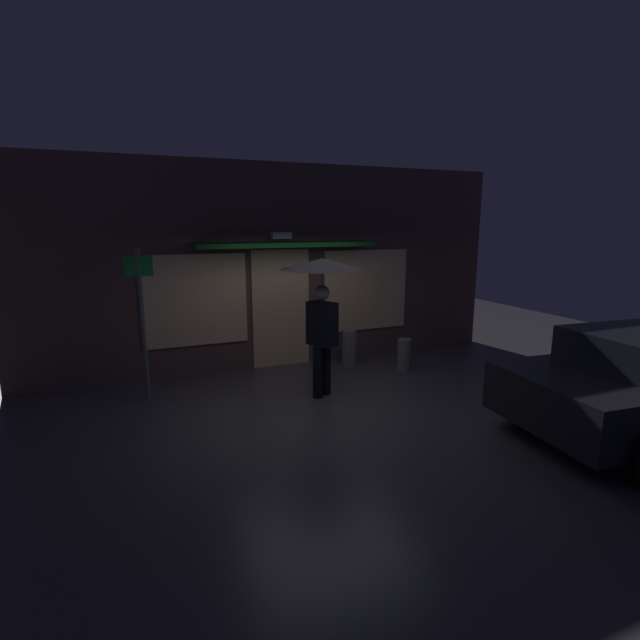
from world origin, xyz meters
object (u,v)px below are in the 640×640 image
Objects in this scene: sidewalk_bollard_2 at (404,355)px; sidewalk_bollard at (349,348)px; street_sign_post at (142,316)px; person_with_umbrella at (322,288)px.

sidewalk_bollard is at bearing 138.93° from sidewalk_bollard_2.
sidewalk_bollard is at bearing 6.07° from street_sign_post.
person_with_umbrella is 3.63× the size of sidewalk_bollard_2.
sidewalk_bollard is (1.12, 1.31, -1.37)m from person_with_umbrella.
street_sign_post is at bearing -136.00° from person_with_umbrella.
street_sign_post is 3.34× the size of sidewalk_bollard.
sidewalk_bollard is at bearing 113.65° from person_with_umbrella.
sidewalk_bollard is (3.65, 0.39, -0.97)m from street_sign_post.
street_sign_post is 3.80m from sidewalk_bollard.
sidewalk_bollard is 1.04m from sidewalk_bollard_2.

